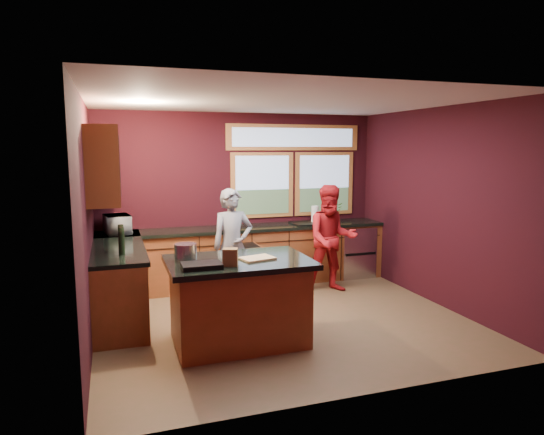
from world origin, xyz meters
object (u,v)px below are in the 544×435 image
person_red (331,239)px  cutting_board (257,258)px  person_grey (233,246)px  stock_pot (186,252)px  island (239,301)px

person_red → cutting_board: person_red is taller
person_grey → person_red: bearing=-3.1°
person_red → stock_pot: person_red is taller
person_grey → stock_pot: 1.54m
person_red → stock_pot: (-2.36, -1.31, 0.23)m
cutting_board → stock_pot: bearing=165.1°
island → cutting_board: cutting_board is taller
person_red → cutting_board: size_ratio=4.60×
island → stock_pot: stock_pot is taller
island → stock_pot: 0.80m
person_grey → stock_pot: (-0.83, -1.28, 0.24)m
stock_pot → island: bearing=-15.3°
island → stock_pot: size_ratio=6.46×
stock_pot → person_grey: bearing=56.9°
person_grey → person_red: person_red is taller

